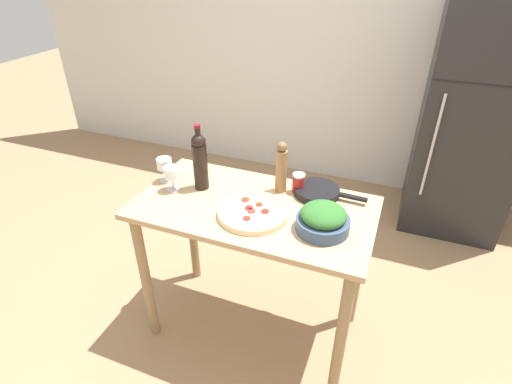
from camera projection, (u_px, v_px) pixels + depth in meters
The scene contains 12 objects.
ground_plane at pixel (254, 324), 2.46m from camera, with size 14.00×14.00×0.00m, color #9E7A56.
wall_back at pixel (342, 40), 3.40m from camera, with size 6.40×0.06×2.60m.
refrigerator at pixel (471, 123), 2.98m from camera, with size 0.72×0.72×1.73m.
prep_counter at pixel (254, 230), 2.08m from camera, with size 1.20×0.64×0.89m.
wine_bottle at pixel (200, 160), 2.06m from camera, with size 0.08×0.08×0.36m.
wine_glass_near at pixel (172, 174), 2.07m from camera, with size 0.08×0.08×0.14m.
wine_glass_far at pixel (164, 165), 2.15m from camera, with size 0.08×0.08×0.14m.
pepper_mill at pixel (281, 168), 2.05m from camera, with size 0.06×0.06×0.28m.
salad_bowl at pixel (323, 219), 1.79m from camera, with size 0.25×0.25×0.13m.
homemade_pizza at pixel (253, 212), 1.92m from camera, with size 0.34×0.34×0.04m.
salt_canister at pixel (298, 183), 2.08m from camera, with size 0.06×0.06×0.11m.
cast_iron_skillet at pixel (317, 191), 2.07m from camera, with size 0.38×0.24×0.04m.
Camera 1 is at (0.62, -1.54, 2.00)m, focal length 28.00 mm.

